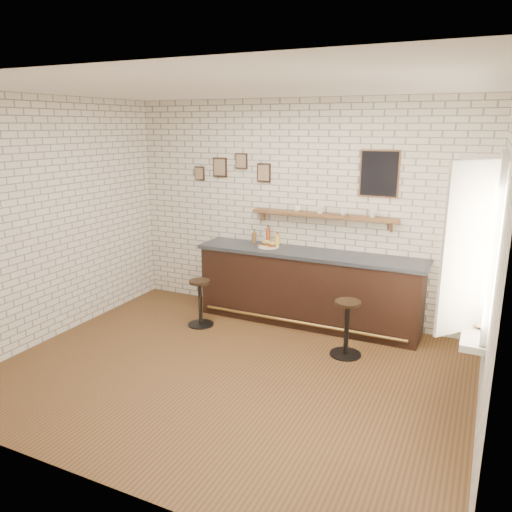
{
  "coord_description": "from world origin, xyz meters",
  "views": [
    {
      "loc": [
        2.4,
        -4.42,
        2.65
      ],
      "look_at": [
        -0.11,
        0.9,
        1.1
      ],
      "focal_mm": 35.0,
      "sensor_mm": 36.0,
      "label": 1
    }
  ],
  "objects_px": {
    "shelf_cup_b": "(320,210)",
    "bar_stool_left": "(200,301)",
    "bitters_bottle_amber": "(268,237)",
    "sandwich_plate": "(269,247)",
    "shelf_cup_d": "(373,214)",
    "shelf_cup_a": "(297,209)",
    "condiment_bottle_yellow": "(277,240)",
    "book_upper": "(473,320)",
    "shelf_cup_c": "(344,212)",
    "bar_counter": "(308,288)",
    "ciabatta_sandwich": "(269,244)",
    "bar_stool_right": "(347,326)",
    "book_lower": "(473,323)",
    "bitters_bottle_brown": "(254,237)",
    "bitters_bottle_white": "(266,238)"
  },
  "relations": [
    {
      "from": "bitters_bottle_brown",
      "to": "condiment_bottle_yellow",
      "type": "bearing_deg",
      "value": 0.0
    },
    {
      "from": "ciabatta_sandwich",
      "to": "shelf_cup_a",
      "type": "relative_size",
      "value": 2.36
    },
    {
      "from": "condiment_bottle_yellow",
      "to": "shelf_cup_b",
      "type": "height_order",
      "value": "shelf_cup_b"
    },
    {
      "from": "sandwich_plate",
      "to": "bitters_bottle_amber",
      "type": "height_order",
      "value": "bitters_bottle_amber"
    },
    {
      "from": "bitters_bottle_amber",
      "to": "shelf_cup_a",
      "type": "height_order",
      "value": "shelf_cup_a"
    },
    {
      "from": "sandwich_plate",
      "to": "bar_stool_left",
      "type": "distance_m",
      "value": 1.2
    },
    {
      "from": "sandwich_plate",
      "to": "shelf_cup_a",
      "type": "height_order",
      "value": "shelf_cup_a"
    },
    {
      "from": "bitters_bottle_brown",
      "to": "shelf_cup_c",
      "type": "distance_m",
      "value": 1.35
    },
    {
      "from": "bar_counter",
      "to": "bitters_bottle_white",
      "type": "bearing_deg",
      "value": 167.67
    },
    {
      "from": "ciabatta_sandwich",
      "to": "condiment_bottle_yellow",
      "type": "bearing_deg",
      "value": 67.7
    },
    {
      "from": "shelf_cup_d",
      "to": "book_upper",
      "type": "xyz_separation_m",
      "value": [
        1.32,
        -1.72,
        -0.59
      ]
    },
    {
      "from": "sandwich_plate",
      "to": "book_upper",
      "type": "relative_size",
      "value": 1.17
    },
    {
      "from": "condiment_bottle_yellow",
      "to": "bitters_bottle_amber",
      "type": "bearing_deg",
      "value": -180.0
    },
    {
      "from": "bitters_bottle_amber",
      "to": "bar_stool_right",
      "type": "bearing_deg",
      "value": -32.53
    },
    {
      "from": "sandwich_plate",
      "to": "shelf_cup_c",
      "type": "xyz_separation_m",
      "value": [
        0.99,
        0.19,
        0.53
      ]
    },
    {
      "from": "shelf_cup_b",
      "to": "bar_stool_left",
      "type": "bearing_deg",
      "value": 139.69
    },
    {
      "from": "bitters_bottle_amber",
      "to": "shelf_cup_c",
      "type": "height_order",
      "value": "shelf_cup_c"
    },
    {
      "from": "condiment_bottle_yellow",
      "to": "bar_stool_right",
      "type": "xyz_separation_m",
      "value": [
        1.27,
        -0.9,
        -0.73
      ]
    },
    {
      "from": "bar_counter",
      "to": "bar_stool_right",
      "type": "xyz_separation_m",
      "value": [
        0.75,
        -0.75,
        -0.14
      ]
    },
    {
      "from": "sandwich_plate",
      "to": "shelf_cup_a",
      "type": "distance_m",
      "value": 0.66
    },
    {
      "from": "ciabatta_sandwich",
      "to": "bitters_bottle_amber",
      "type": "height_order",
      "value": "bitters_bottle_amber"
    },
    {
      "from": "bitters_bottle_white",
      "to": "bar_stool_right",
      "type": "height_order",
      "value": "bitters_bottle_white"
    },
    {
      "from": "bar_counter",
      "to": "bitters_bottle_brown",
      "type": "xyz_separation_m",
      "value": [
        -0.88,
        0.15,
        0.59
      ]
    },
    {
      "from": "bar_stool_left",
      "to": "bar_stool_right",
      "type": "relative_size",
      "value": 0.94
    },
    {
      "from": "shelf_cup_c",
      "to": "book_lower",
      "type": "distance_m",
      "value": 2.5
    },
    {
      "from": "bar_stool_left",
      "to": "book_upper",
      "type": "height_order",
      "value": "book_upper"
    },
    {
      "from": "bar_stool_left",
      "to": "shelf_cup_c",
      "type": "distance_m",
      "value": 2.25
    },
    {
      "from": "bar_counter",
      "to": "shelf_cup_d",
      "type": "height_order",
      "value": "shelf_cup_d"
    },
    {
      "from": "book_lower",
      "to": "bitters_bottle_amber",
      "type": "bearing_deg",
      "value": 115.95
    },
    {
      "from": "sandwich_plate",
      "to": "ciabatta_sandwich",
      "type": "xyz_separation_m",
      "value": [
        0.01,
        0.0,
        0.04
      ]
    },
    {
      "from": "ciabatta_sandwich",
      "to": "bar_stool_right",
      "type": "relative_size",
      "value": 0.38
    },
    {
      "from": "condiment_bottle_yellow",
      "to": "shelf_cup_c",
      "type": "xyz_separation_m",
      "value": [
        0.92,
        0.05,
        0.45
      ]
    },
    {
      "from": "bitters_bottle_white",
      "to": "book_lower",
      "type": "height_order",
      "value": "bitters_bottle_white"
    },
    {
      "from": "bar_counter",
      "to": "bitters_bottle_amber",
      "type": "xyz_separation_m",
      "value": [
        -0.67,
        0.15,
        0.62
      ]
    },
    {
      "from": "bar_stool_right",
      "to": "book_upper",
      "type": "relative_size",
      "value": 2.82
    },
    {
      "from": "bitters_bottle_amber",
      "to": "sandwich_plate",
      "type": "bearing_deg",
      "value": -63.1
    },
    {
      "from": "ciabatta_sandwich",
      "to": "shelf_cup_c",
      "type": "distance_m",
      "value": 1.11
    },
    {
      "from": "sandwich_plate",
      "to": "condiment_bottle_yellow",
      "type": "height_order",
      "value": "condiment_bottle_yellow"
    },
    {
      "from": "bar_counter",
      "to": "shelf_cup_d",
      "type": "distance_m",
      "value": 1.31
    },
    {
      "from": "shelf_cup_d",
      "to": "book_lower",
      "type": "distance_m",
      "value": 2.27
    },
    {
      "from": "shelf_cup_b",
      "to": "bar_counter",
      "type": "bearing_deg",
      "value": 177.5
    },
    {
      "from": "shelf_cup_b",
      "to": "bar_stool_right",
      "type": "bearing_deg",
      "value": -128.04
    },
    {
      "from": "sandwich_plate",
      "to": "shelf_cup_a",
      "type": "relative_size",
      "value": 2.58
    },
    {
      "from": "shelf_cup_b",
      "to": "condiment_bottle_yellow",
      "type": "bearing_deg",
      "value": 110.93
    },
    {
      "from": "bar_stool_left",
      "to": "shelf_cup_d",
      "type": "height_order",
      "value": "shelf_cup_d"
    },
    {
      "from": "bar_stool_left",
      "to": "shelf_cup_c",
      "type": "xyz_separation_m",
      "value": [
        1.68,
        0.89,
        1.2
      ]
    },
    {
      "from": "bitters_bottle_brown",
      "to": "shelf_cup_b",
      "type": "relative_size",
      "value": 1.97
    },
    {
      "from": "bitters_bottle_brown",
      "to": "shelf_cup_d",
      "type": "height_order",
      "value": "shelf_cup_d"
    },
    {
      "from": "bar_stool_right",
      "to": "shelf_cup_a",
      "type": "height_order",
      "value": "shelf_cup_a"
    },
    {
      "from": "shelf_cup_d",
      "to": "bar_stool_left",
      "type": "bearing_deg",
      "value": -154.3
    }
  ]
}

